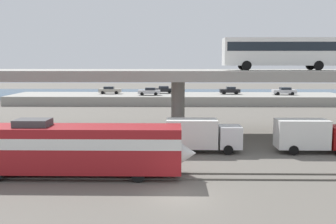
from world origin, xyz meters
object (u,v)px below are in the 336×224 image
object	(u,v)px
parked_car_2	(284,91)
parked_car_4	(230,90)
parked_car_0	(110,90)
parked_car_1	(149,91)
service_truck_west	(311,135)
parked_car_3	(163,90)
service_truck_east	(201,134)
train_locomotive	(82,147)
transit_bus_on_overpass	(280,51)

from	to	relation	value
parked_car_2	parked_car_4	distance (m)	10.70
parked_car_4	parked_car_0	bearing A→B (deg)	-0.65
parked_car_2	parked_car_1	bearing A→B (deg)	3.02
service_truck_west	parked_car_3	distance (m)	48.35
parked_car_1	parked_car_2	world-z (taller)	same
service_truck_east	parked_car_0	distance (m)	47.07
train_locomotive	parked_car_0	size ratio (longest dim) A/B	3.73
train_locomotive	service_truck_west	world-z (taller)	train_locomotive
transit_bus_on_overpass	parked_car_1	distance (m)	38.43
parked_car_2	parked_car_4	size ratio (longest dim) A/B	1.13
parked_car_1	parked_car_2	distance (m)	26.91
train_locomotive	service_truck_west	distance (m)	20.65
parked_car_1	parked_car_4	size ratio (longest dim) A/B	1.07
service_truck_west	service_truck_east	xyz separation A→B (m)	(-10.00, 0.00, 0.00)
transit_bus_on_overpass	parked_car_3	bearing A→B (deg)	-70.70
service_truck_west	parked_car_4	bearing A→B (deg)	91.58
train_locomotive	parked_car_1	size ratio (longest dim) A/B	3.89
service_truck_west	service_truck_east	bearing A→B (deg)	180.00
parked_car_3	train_locomotive	bearing A→B (deg)	85.64
service_truck_west	parked_car_3	bearing A→B (deg)	108.05
parked_car_2	parked_car_4	xyz separation A→B (m)	(-10.59, 1.54, -0.00)
service_truck_east	service_truck_west	bearing A→B (deg)	0.00
parked_car_2	parked_car_0	bearing A→B (deg)	-2.95
parked_car_3	service_truck_west	bearing A→B (deg)	108.05
parked_car_0	parked_car_2	distance (m)	35.28
parked_car_2	parked_car_3	bearing A→B (deg)	-8.12
parked_car_2	parked_car_4	bearing A→B (deg)	-8.26
parked_car_0	service_truck_east	bearing A→B (deg)	-70.31
parked_car_2	parked_car_3	distance (m)	24.60
parked_car_3	parked_car_2	bearing A→B (deg)	171.88
transit_bus_on_overpass	parked_car_4	world-z (taller)	transit_bus_on_overpass
service_truck_east	parked_car_0	world-z (taller)	parked_car_0
transit_bus_on_overpass	parked_car_1	size ratio (longest dim) A/B	2.77
parked_car_0	parked_car_2	world-z (taller)	same
train_locomotive	parked_car_1	bearing A→B (deg)	88.14
transit_bus_on_overpass	parked_car_0	world-z (taller)	transit_bus_on_overpass
service_truck_west	transit_bus_on_overpass	bearing A→B (deg)	100.64
train_locomotive	service_truck_east	bearing A→B (deg)	40.97
parked_car_0	parked_car_3	world-z (taller)	same
train_locomotive	parked_car_1	distance (m)	48.98
parked_car_1	parked_car_4	distance (m)	16.54
parked_car_2	transit_bus_on_overpass	bearing A→B (deg)	73.30
transit_bus_on_overpass	service_truck_west	world-z (taller)	transit_bus_on_overpass
parked_car_0	parked_car_1	distance (m)	8.97
train_locomotive	service_truck_east	world-z (taller)	train_locomotive
service_truck_east	parked_car_3	distance (m)	46.24
service_truck_west	parked_car_4	size ratio (longest dim) A/B	1.68
train_locomotive	parked_car_0	distance (m)	52.63
parked_car_1	parked_car_4	bearing A→B (deg)	-169.71
parked_car_0	parked_car_1	bearing A→B (deg)	-21.14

